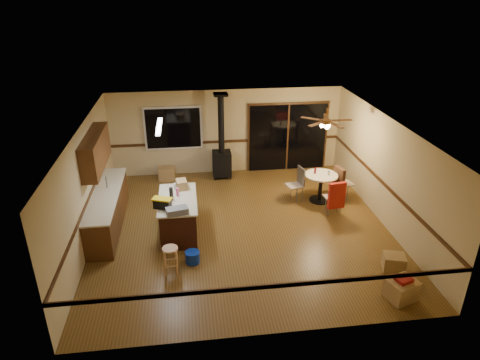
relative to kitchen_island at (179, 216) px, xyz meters
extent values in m
plane|color=brown|center=(1.50, 0.00, -0.45)|extent=(7.00, 7.00, 0.00)
plane|color=silver|center=(1.50, 0.00, 2.15)|extent=(7.00, 7.00, 0.00)
plane|color=tan|center=(1.50, 3.50, 0.85)|extent=(7.00, 0.00, 7.00)
plane|color=tan|center=(1.50, -3.50, 0.85)|extent=(7.00, 0.00, 7.00)
plane|color=tan|center=(-2.00, 0.00, 0.85)|extent=(0.00, 7.00, 7.00)
plane|color=tan|center=(5.00, 0.00, 0.85)|extent=(0.00, 7.00, 7.00)
cube|color=black|center=(-0.10, 3.45, 1.05)|extent=(1.72, 0.10, 1.32)
cube|color=black|center=(3.40, 3.45, 0.60)|extent=(2.52, 0.10, 2.10)
cube|color=#542F15|center=(-1.70, 0.50, -0.02)|extent=(0.60, 3.00, 0.86)
cube|color=beige|center=(-1.70, 0.50, 0.43)|extent=(0.64, 3.04, 0.04)
cube|color=#542F15|center=(-1.83, 0.70, 1.45)|extent=(0.35, 2.00, 0.80)
cube|color=#33160C|center=(0.00, 0.00, -0.02)|extent=(0.80, 1.60, 0.86)
cube|color=beige|center=(0.00, 0.00, 0.43)|extent=(0.88, 1.68, 0.04)
cube|color=black|center=(1.30, 3.05, 0.00)|extent=(0.55, 0.50, 0.75)
cylinder|color=black|center=(1.30, 3.05, 1.26)|extent=(0.18, 0.18, 1.77)
cylinder|color=brown|center=(3.81, 1.16, 1.80)|extent=(0.24, 0.24, 0.10)
cylinder|color=brown|center=(3.81, 1.16, 2.07)|extent=(0.05, 0.05, 0.16)
sphere|color=#FFD88C|center=(3.81, 1.16, 1.68)|extent=(0.16, 0.16, 0.16)
cube|color=white|center=(-0.30, 0.30, 2.11)|extent=(0.10, 1.20, 0.04)
cube|color=slate|center=(0.00, -0.72, 0.52)|extent=(0.51, 0.36, 0.14)
cube|color=black|center=(-0.32, -0.41, 0.55)|extent=(0.41, 0.31, 0.20)
cube|color=gold|center=(-0.32, -0.41, 0.67)|extent=(0.47, 0.35, 0.03)
cube|color=#9E7A46|center=(0.11, 0.53, 0.56)|extent=(0.28, 0.36, 0.22)
cylinder|color=black|center=(-0.13, -0.04, 0.60)|extent=(0.09, 0.09, 0.31)
cylinder|color=#D84C8C|center=(0.01, 0.14, 0.55)|extent=(0.09, 0.09, 0.20)
cylinder|color=white|center=(-0.06, 0.49, 0.53)|extent=(0.07, 0.07, 0.17)
cylinder|color=tan|center=(-0.16, -1.54, -0.16)|extent=(0.42, 0.42, 0.58)
cylinder|color=#0C2EAE|center=(0.28, -1.26, -0.32)|extent=(0.40, 0.40, 0.26)
cylinder|color=black|center=(3.81, 1.16, -0.43)|extent=(0.55, 0.55, 0.04)
cylinder|color=black|center=(3.81, 1.16, -0.06)|extent=(0.10, 0.10, 0.70)
cylinder|color=beige|center=(3.81, 1.16, 0.31)|extent=(0.88, 0.88, 0.04)
cylinder|color=#590C14|center=(3.66, 1.26, 0.41)|extent=(0.07, 0.07, 0.16)
cylinder|color=beige|center=(3.99, 1.11, 0.39)|extent=(0.07, 0.07, 0.13)
cube|color=tan|center=(3.11, 1.26, 0.00)|extent=(0.48, 0.48, 0.03)
cube|color=slate|center=(3.29, 1.30, 0.25)|extent=(0.12, 0.40, 0.50)
cube|color=tan|center=(3.91, 0.46, 0.00)|extent=(0.45, 0.45, 0.03)
cube|color=slate|center=(3.93, 0.27, 0.25)|extent=(0.40, 0.08, 0.50)
cube|color=#B21F14|center=(3.94, 0.25, 0.15)|extent=(0.45, 0.16, 0.70)
cube|color=tan|center=(4.51, 1.21, 0.00)|extent=(0.48, 0.48, 0.03)
cube|color=slate|center=(4.32, 1.16, 0.25)|extent=(0.13, 0.40, 0.50)
cube|color=#402718|center=(4.30, 1.16, 0.15)|extent=(0.20, 0.45, 0.70)
cube|color=#9E7A46|center=(-0.37, 3.10, -0.26)|extent=(0.49, 0.40, 0.39)
cube|color=#9E7A46|center=(4.15, -2.92, -0.25)|extent=(0.64, 0.59, 0.40)
cube|color=#9E7A46|center=(4.41, -2.05, -0.28)|extent=(0.52, 0.47, 0.35)
cube|color=maroon|center=(4.15, -2.92, -0.01)|extent=(0.34, 0.31, 0.08)
camera|label=1|loc=(0.31, -8.89, 4.99)|focal=32.00mm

